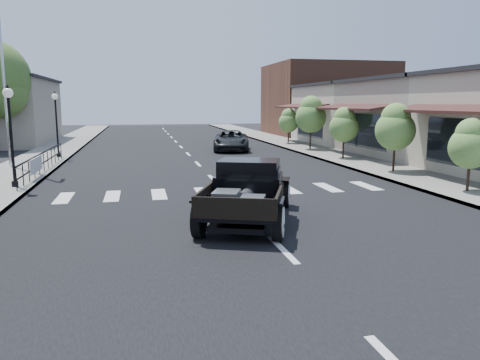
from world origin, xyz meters
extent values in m
plane|color=black|center=(0.00, 0.00, 0.00)|extent=(120.00, 120.00, 0.00)
cube|color=black|center=(0.00, 15.00, 0.01)|extent=(14.00, 80.00, 0.02)
cube|color=gray|center=(-8.50, 15.00, 0.07)|extent=(3.00, 80.00, 0.15)
cube|color=gray|center=(8.50, 15.00, 0.07)|extent=(3.00, 80.00, 0.15)
cube|color=#A89D8D|center=(15.00, 13.00, 2.25)|extent=(10.00, 9.00, 4.50)
cube|color=#B8B09B|center=(15.00, 22.00, 2.25)|extent=(10.00, 9.00, 4.50)
cube|color=brown|center=(15.50, 32.00, 3.50)|extent=(11.00, 10.00, 7.00)
cylinder|color=silver|center=(-9.20, 12.00, 6.27)|extent=(0.12, 0.12, 12.24)
imported|color=black|center=(3.11, 18.60, 0.69)|extent=(3.23, 5.29, 1.37)
camera|label=1|loc=(-3.03, -12.54, 3.23)|focal=35.00mm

